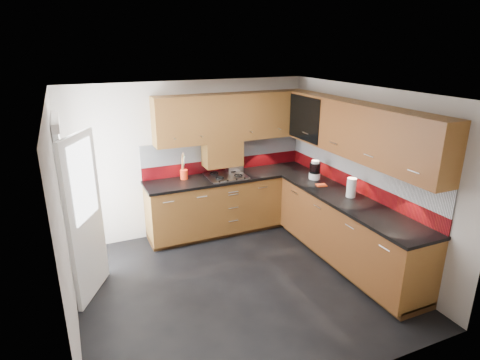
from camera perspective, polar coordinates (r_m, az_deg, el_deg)
name	(u,v)px	position (r m, az deg, el deg)	size (l,w,h in m)	color
room	(237,172)	(4.64, -0.42, 1.08)	(4.00, 3.80, 2.64)	black
base_cabinets	(284,218)	(6.07, 6.21, -5.35)	(2.70, 3.20, 0.95)	brown
countertop	(284,188)	(5.87, 6.33, -1.12)	(2.72, 3.22, 0.04)	black
backsplash	(291,163)	(6.07, 7.20, 2.40)	(2.70, 3.20, 0.54)	maroon
upper_cabinets	(295,124)	(5.78, 7.81, 7.95)	(2.50, 3.20, 0.72)	brown
extractor_hood	(222,153)	(6.32, -2.55, 3.84)	(0.60, 0.33, 0.40)	brown
glass_cabinet	(312,116)	(6.27, 10.25, 8.92)	(0.32, 0.80, 0.66)	black
back_door	(75,211)	(5.16, -22.44, -4.05)	(0.42, 1.19, 2.04)	white
gas_hob	(226,176)	(6.26, -1.95, 0.61)	(0.60, 0.52, 0.05)	silver
utensil_pot	(184,173)	(6.19, -7.99, 0.98)	(0.12, 0.12, 0.42)	red
toaster	(234,167)	(6.46, -0.83, 1.90)	(0.26, 0.16, 0.19)	silver
food_processor	(315,171)	(6.23, 10.60, 1.32)	(0.17, 0.17, 0.29)	white
paper_towel	(351,188)	(5.60, 15.55, -1.05)	(0.13, 0.13, 0.27)	white
orange_cloth	(321,185)	(5.98, 11.48, -0.73)	(0.14, 0.12, 0.02)	#DD4218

